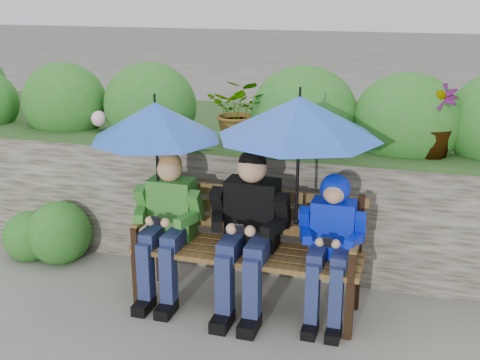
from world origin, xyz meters
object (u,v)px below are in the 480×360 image
(umbrella_right, at_px, (299,117))
(boy_middle, at_px, (248,226))
(boy_left, at_px, (167,220))
(boy_right, at_px, (331,236))
(park_bench, at_px, (249,241))
(umbrella_left, at_px, (156,121))

(umbrella_right, bearing_deg, boy_middle, -175.26)
(boy_left, xyz_separation_m, umbrella_right, (0.96, 0.02, 0.83))
(boy_right, relative_size, umbrella_right, 0.94)
(boy_middle, bearing_deg, boy_left, 179.32)
(park_bench, relative_size, boy_right, 1.58)
(boy_middle, relative_size, umbrella_left, 1.23)
(umbrella_right, bearing_deg, boy_right, -0.53)
(umbrella_left, bearing_deg, park_bench, 2.96)
(park_bench, xyz_separation_m, boy_middle, (0.02, -0.08, 0.15))
(boy_middle, relative_size, umbrella_right, 1.06)
(umbrella_left, xyz_separation_m, umbrella_right, (1.04, -0.02, 0.09))
(boy_left, height_order, boy_middle, boy_middle)
(boy_middle, distance_m, umbrella_right, 0.87)
(umbrella_left, bearing_deg, boy_left, -27.64)
(park_bench, distance_m, boy_middle, 0.17)
(boy_left, relative_size, umbrella_right, 1.00)
(park_bench, relative_size, boy_middle, 1.40)
(boy_left, relative_size, boy_right, 1.06)
(boy_right, xyz_separation_m, umbrella_right, (-0.25, 0.00, 0.81))
(boy_right, bearing_deg, boy_middle, -177.49)
(boy_middle, bearing_deg, park_bench, 101.71)
(umbrella_right, bearing_deg, boy_left, -178.78)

